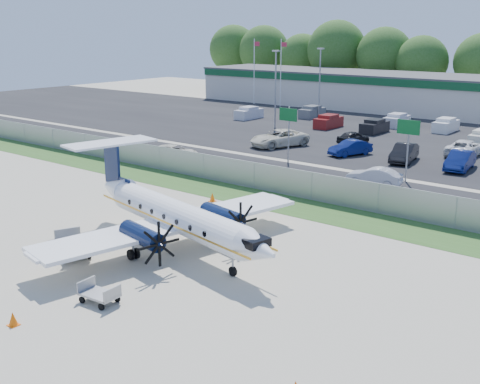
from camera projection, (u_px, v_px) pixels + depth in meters
The scene contains 26 objects.
ground at pixel (169, 258), 31.26m from camera, with size 170.00×170.00×0.00m, color #B4AC98.
grass_verge at pixel (295, 206), 40.33m from camera, with size 170.00×4.00×0.02m, color #2D561E.
access_road at pixel (346, 186), 45.62m from camera, with size 170.00×8.00×0.02m, color black.
parking_lot at pixel (446, 145), 61.50m from camera, with size 170.00×32.00×0.02m, color black.
perimeter_fence at pixel (312, 186), 41.58m from camera, with size 120.00×0.06×1.99m.
building_west at pixel (344, 88), 91.80m from camera, with size 46.40×12.40×5.24m.
sign_left at pixel (288, 122), 52.42m from camera, with size 1.80×0.26×5.00m.
sign_mid at pixel (408, 136), 45.83m from camera, with size 1.80×0.26×5.00m.
flagpole_west at pixel (255, 68), 92.86m from camera, with size 1.06×0.12×10.00m.
flagpole_east at pixel (281, 69), 89.87m from camera, with size 1.06×0.12×10.00m.
light_pole_nw at pixel (276, 84), 70.58m from camera, with size 0.90×0.35×9.09m.
light_pole_sw at pixel (320, 78), 78.15m from camera, with size 0.90×0.35×9.09m.
aircraft at pixel (175, 215), 32.19m from camera, with size 16.08×15.75×4.91m.
baggage_cart_near at pixel (73, 246), 31.47m from camera, with size 2.65×2.17×1.20m.
baggage_cart_far at pixel (99, 294), 26.13m from camera, with size 1.78×1.15×0.90m.
cone_port_wing at pixel (13, 319), 24.16m from camera, with size 0.41×0.41×0.58m.
cone_starboard_wing at pixel (212, 197), 41.45m from camera, with size 0.43×0.43×0.61m.
road_car_west at pixel (174, 160), 54.63m from camera, with size 2.22×4.82×1.34m, color beige.
road_car_mid at pixel (374, 185), 45.73m from camera, with size 1.45×4.16×1.37m, color silver.
parked_car_a at pixel (279, 146), 60.72m from camera, with size 2.82×6.12×1.70m, color beige.
parked_car_b at pixel (350, 155), 56.53m from camera, with size 1.51×4.32×1.42m, color navy.
parked_car_c at pixel (404, 162), 53.82m from camera, with size 1.70×4.89×1.61m, color black.
parked_car_d at pixel (459, 170), 50.77m from camera, with size 1.70×4.86×1.60m, color navy.
parked_car_f at pixel (353, 144), 62.13m from camera, with size 1.58×3.94×1.34m, color black.
parked_car_g at pixel (465, 156), 56.31m from camera, with size 2.54×5.50×1.53m, color silver.
far_parking_rows at pixel (462, 138), 65.29m from camera, with size 56.00×10.00×1.60m, color gray, non-canonical shape.
Camera 1 is at (21.06, -20.61, 11.60)m, focal length 45.00 mm.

